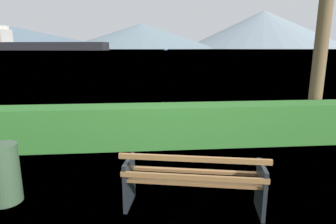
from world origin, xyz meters
The scene contains 8 objects.
ground_plane centered at (0.00, 0.00, 0.00)m, with size 1400.00×1400.00×0.00m, color #567A38.
water_surface centered at (0.00, 306.99, 0.00)m, with size 620.00×620.00×0.00m, color #6B8EA3.
park_bench centered at (-0.01, -0.06, 0.43)m, with size 1.92×0.93×0.87m.
hedge_row centered at (0.00, 2.57, 0.46)m, with size 11.32×0.69×0.92m, color #2D6B28.
trash_bin centered at (-2.62, 0.40, 0.42)m, with size 0.44×0.44×0.85m, color #385138.
cargo_ship_large centered at (-94.96, 249.40, 5.71)m, with size 117.41×40.49×20.42m.
fishing_boat_near centered at (21.33, 259.89, 0.49)m, with size 4.49×4.25×1.39m.
distant_hills centered at (32.15, 573.69, 28.83)m, with size 843.73×387.42×76.07m.
Camera 1 is at (-0.66, -3.47, 2.14)m, focal length 30.36 mm.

